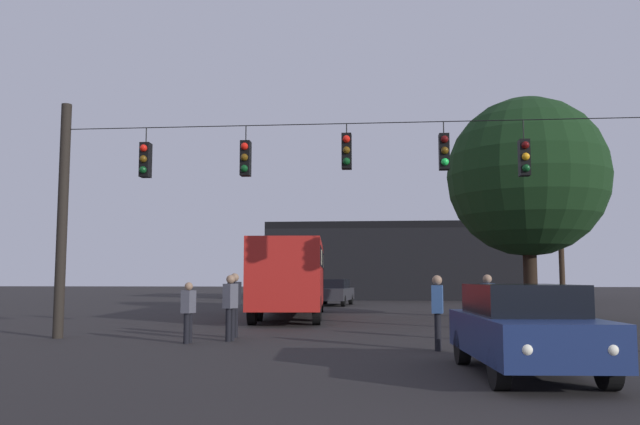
# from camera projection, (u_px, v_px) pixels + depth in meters

# --- Properties ---
(ground_plane) EXTENTS (168.00, 168.00, 0.00)m
(ground_plane) POSITION_uv_depth(u_px,v_px,m) (386.00, 315.00, 28.28)
(ground_plane) COLOR black
(ground_plane) RESTS_ON ground
(overhead_signal_span) EXTENTS (18.20, 0.44, 6.45)m
(overhead_signal_span) POSITION_uv_depth(u_px,v_px,m) (390.00, 193.00, 17.12)
(overhead_signal_span) COLOR black
(overhead_signal_span) RESTS_ON ground
(city_bus) EXTENTS (3.30, 11.15, 3.00)m
(city_bus) POSITION_uv_depth(u_px,v_px,m) (292.00, 272.00, 26.73)
(city_bus) COLOR #B21E19
(city_bus) RESTS_ON ground
(car_near_right) EXTENTS (2.06, 4.42, 1.52)m
(car_near_right) POSITION_uv_depth(u_px,v_px,m) (524.00, 327.00, 10.98)
(car_near_right) COLOR navy
(car_near_right) RESTS_ON ground
(car_far_left) EXTENTS (2.24, 4.47, 1.52)m
(car_far_left) POSITION_uv_depth(u_px,v_px,m) (334.00, 292.00, 37.99)
(car_far_left) COLOR #2D2D33
(car_far_left) RESTS_ON ground
(pedestrian_crossing_left) EXTENTS (0.34, 0.42, 1.71)m
(pedestrian_crossing_left) POSITION_uv_depth(u_px,v_px,m) (488.00, 303.00, 16.80)
(pedestrian_crossing_left) COLOR black
(pedestrian_crossing_left) RESTS_ON ground
(pedestrian_crossing_center) EXTENTS (0.36, 0.42, 1.70)m
(pedestrian_crossing_center) POSITION_uv_depth(u_px,v_px,m) (230.00, 303.00, 16.83)
(pedestrian_crossing_center) COLOR black
(pedestrian_crossing_center) RESTS_ON ground
(pedestrian_crossing_right) EXTENTS (0.31, 0.40, 1.51)m
(pedestrian_crossing_right) POSITION_uv_depth(u_px,v_px,m) (188.00, 309.00, 16.26)
(pedestrian_crossing_right) COLOR black
(pedestrian_crossing_right) RESTS_ON ground
(pedestrian_near_bus) EXTENTS (0.29, 0.39, 1.69)m
(pedestrian_near_bus) POSITION_uv_depth(u_px,v_px,m) (438.00, 308.00, 14.66)
(pedestrian_near_bus) COLOR black
(pedestrian_near_bus) RESTS_ON ground
(pedestrian_far_side) EXTENTS (0.33, 0.41, 1.75)m
(pedestrian_far_side) POSITION_uv_depth(u_px,v_px,m) (234.00, 301.00, 17.78)
(pedestrian_far_side) COLOR black
(pedestrian_far_side) RESTS_ON ground
(corner_building) EXTENTS (18.20, 8.39, 5.61)m
(corner_building) POSITION_uv_depth(u_px,v_px,m) (391.00, 262.00, 49.92)
(corner_building) COLOR black
(corner_building) RESTS_ON ground
(tree_left_silhouette) EXTENTS (6.34, 6.34, 8.80)m
(tree_left_silhouette) POSITION_uv_depth(u_px,v_px,m) (527.00, 177.00, 25.94)
(tree_left_silhouette) COLOR black
(tree_left_silhouette) RESTS_ON ground
(tree_behind_building) EXTENTS (3.98, 3.98, 8.36)m
(tree_behind_building) POSITION_uv_depth(u_px,v_px,m) (560.00, 209.00, 44.97)
(tree_behind_building) COLOR #2D2116
(tree_behind_building) RESTS_ON ground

